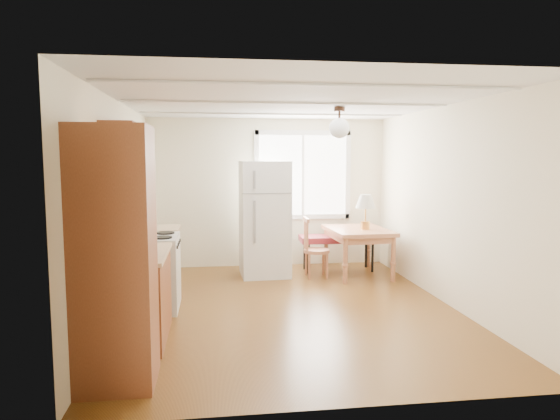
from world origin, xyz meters
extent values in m
cube|color=#4E2C10|center=(0.00, 0.00, 0.00)|extent=(4.60, 5.60, 0.12)
cube|color=white|center=(0.00, 0.00, 2.50)|extent=(4.60, 5.60, 0.12)
cube|color=#FDF2CA|center=(0.00, 2.50, 1.25)|extent=(4.60, 0.10, 2.50)
cube|color=#FDF2CA|center=(0.00, -2.50, 1.25)|extent=(4.60, 0.10, 2.50)
cube|color=#FDF2CA|center=(-2.00, 0.00, 1.25)|extent=(0.10, 5.60, 2.50)
cube|color=#FDF2CA|center=(2.00, 0.00, 1.25)|extent=(0.10, 5.60, 2.50)
cube|color=brown|center=(-1.70, -1.85, 1.05)|extent=(0.60, 0.60, 2.10)
cube|color=brown|center=(-1.70, -0.85, 0.43)|extent=(0.60, 1.10, 0.86)
cube|color=tan|center=(-1.69, -0.85, 0.88)|extent=(0.62, 1.14, 0.04)
cube|color=silver|center=(-1.68, 0.20, 0.45)|extent=(0.65, 0.76, 0.90)
cube|color=brown|center=(-1.70, 0.95, 0.43)|extent=(0.60, 0.60, 0.86)
cube|color=brown|center=(-1.83, -0.15, 1.85)|extent=(0.33, 1.60, 0.70)
cube|color=white|center=(0.60, 2.48, 1.55)|extent=(1.50, 0.02, 1.35)
cylinder|color=black|center=(0.70, 0.40, 2.46)|extent=(0.14, 0.14, 0.06)
cylinder|color=black|center=(0.70, 0.40, 2.36)|extent=(0.03, 0.03, 0.16)
sphere|color=white|center=(0.70, 0.40, 2.22)|extent=(0.26, 0.26, 0.26)
cube|color=silver|center=(-0.13, 1.78, 0.90)|extent=(0.77, 0.77, 1.79)
cube|color=gray|center=(-0.13, 1.41, 1.32)|extent=(0.74, 0.02, 0.02)
cube|color=gray|center=(-0.31, 1.40, 1.07)|extent=(0.03, 0.03, 1.07)
cube|color=maroon|center=(1.10, 1.93, 0.53)|extent=(1.26, 0.48, 0.10)
cylinder|color=black|center=(0.57, 1.75, 0.24)|extent=(0.04, 0.04, 0.48)
cylinder|color=black|center=(1.62, 1.75, 0.24)|extent=(0.04, 0.04, 0.48)
cylinder|color=black|center=(0.57, 2.10, 0.24)|extent=(0.04, 0.04, 0.48)
cylinder|color=black|center=(1.62, 2.10, 0.24)|extent=(0.04, 0.04, 0.48)
cube|color=#A4613F|center=(1.33, 1.60, 0.71)|extent=(0.94, 1.22, 0.06)
cube|color=#A4613F|center=(1.33, 1.60, 0.63)|extent=(0.84, 1.12, 0.10)
cylinder|color=#A4613F|center=(0.98, 1.06, 0.34)|extent=(0.07, 0.07, 0.68)
cylinder|color=#A4613F|center=(1.73, 1.10, 0.34)|extent=(0.07, 0.07, 0.68)
cylinder|color=#A4613F|center=(0.93, 2.10, 0.34)|extent=(0.07, 0.07, 0.68)
cylinder|color=#A4613F|center=(1.68, 2.14, 0.34)|extent=(0.07, 0.07, 0.68)
cylinder|color=#A4613F|center=(0.65, 1.53, 0.41)|extent=(0.40, 0.40, 0.05)
cylinder|color=#A4613F|center=(0.51, 1.40, 0.21)|extent=(0.04, 0.04, 0.41)
cylinder|color=#A4613F|center=(0.79, 1.39, 0.21)|extent=(0.04, 0.04, 0.41)
cylinder|color=#A4613F|center=(0.52, 1.67, 0.21)|extent=(0.04, 0.04, 0.41)
cylinder|color=#A4613F|center=(0.79, 1.67, 0.21)|extent=(0.04, 0.04, 0.41)
cylinder|color=gold|center=(1.42, 1.52, 0.80)|extent=(0.15, 0.15, 0.13)
cylinder|color=gold|center=(1.42, 1.52, 0.97)|extent=(0.03, 0.03, 0.21)
cone|color=silver|center=(1.42, 1.52, 1.17)|extent=(0.31, 0.31, 0.21)
cube|color=black|center=(-1.72, -1.11, 0.94)|extent=(0.21, 0.25, 0.09)
cube|color=black|center=(-1.72, -1.21, 1.14)|extent=(0.20, 0.08, 0.31)
cylinder|color=black|center=(-1.72, -1.05, 1.05)|extent=(0.15, 0.15, 0.13)
cylinder|color=red|center=(-1.74, -0.90, 0.99)|extent=(0.13, 0.13, 0.18)
sphere|color=red|center=(-1.74, -0.90, 1.11)|extent=(0.06, 0.06, 0.06)
camera|label=1|loc=(-0.91, -5.92, 1.84)|focal=32.00mm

